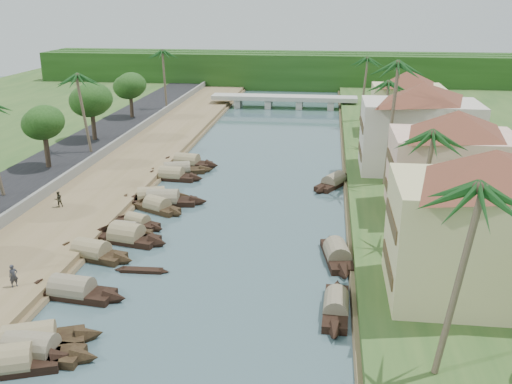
# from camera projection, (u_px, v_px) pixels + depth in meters

# --- Properties ---
(ground) EXTENTS (220.00, 220.00, 0.00)m
(ground) POSITION_uv_depth(u_px,v_px,m) (208.00, 280.00, 43.25)
(ground) COLOR #3B5358
(ground) RESTS_ON ground
(left_bank) EXTENTS (10.00, 180.00, 0.80)m
(left_bank) POSITION_uv_depth(u_px,v_px,m) (105.00, 186.00, 63.80)
(left_bank) COLOR brown
(left_bank) RESTS_ON ground
(right_bank) EXTENTS (16.00, 180.00, 1.20)m
(right_bank) POSITION_uv_depth(u_px,v_px,m) (426.00, 197.00, 59.57)
(right_bank) COLOR #26481D
(right_bank) RESTS_ON ground
(road) EXTENTS (8.00, 180.00, 1.40)m
(road) POSITION_uv_depth(u_px,v_px,m) (33.00, 180.00, 64.71)
(road) COLOR black
(road) RESTS_ON ground
(retaining_wall) EXTENTS (0.40, 180.00, 1.10)m
(retaining_wall) POSITION_uv_depth(u_px,v_px,m) (68.00, 176.00, 63.99)
(retaining_wall) COLOR slate
(retaining_wall) RESTS_ON left_bank
(treeline) EXTENTS (120.00, 14.00, 8.00)m
(treeline) POSITION_uv_depth(u_px,v_px,m) (294.00, 70.00, 135.84)
(treeline) COLOR #17380F
(treeline) RESTS_ON ground
(bridge) EXTENTS (28.00, 4.00, 2.40)m
(bridge) POSITION_uv_depth(u_px,v_px,m) (284.00, 99.00, 110.29)
(bridge) COLOR #9E9F94
(bridge) RESTS_ON ground
(building_near) EXTENTS (14.85, 14.85, 10.20)m
(building_near) POSITION_uv_depth(u_px,v_px,m) (486.00, 224.00, 37.05)
(building_near) COLOR #BEB77F
(building_near) RESTS_ON right_bank
(building_mid) EXTENTS (14.11, 14.11, 9.70)m
(building_mid) POSITION_uv_depth(u_px,v_px,m) (453.00, 162.00, 52.03)
(building_mid) COLOR beige
(building_mid) RESTS_ON right_bank
(building_far) EXTENTS (15.59, 15.59, 10.20)m
(building_far) POSITION_uv_depth(u_px,v_px,m) (420.00, 126.00, 65.21)
(building_far) COLOR beige
(building_far) RESTS_ON right_bank
(building_distant) EXTENTS (12.62, 12.62, 9.20)m
(building_distant) POSITION_uv_depth(u_px,v_px,m) (407.00, 101.00, 84.03)
(building_distant) COLOR #BEB77F
(building_distant) RESTS_ON right_bank
(sampan_0) EXTENTS (8.80, 2.18, 2.29)m
(sampan_0) POSITION_uv_depth(u_px,v_px,m) (31.00, 350.00, 33.98)
(sampan_0) COLOR black
(sampan_0) RESTS_ON ground
(sampan_1) EXTENTS (7.94, 4.30, 2.31)m
(sampan_1) POSITION_uv_depth(u_px,v_px,m) (9.00, 364.00, 32.72)
(sampan_1) COLOR black
(sampan_1) RESTS_ON ground
(sampan_2) EXTENTS (9.01, 4.99, 2.35)m
(sampan_2) POSITION_uv_depth(u_px,v_px,m) (30.00, 341.00, 34.84)
(sampan_2) COLOR black
(sampan_2) RESTS_ON ground
(sampan_3) EXTENTS (8.77, 2.77, 2.31)m
(sampan_3) POSITION_uv_depth(u_px,v_px,m) (72.00, 291.00, 40.85)
(sampan_3) COLOR black
(sampan_3) RESTS_ON ground
(sampan_4) EXTENTS (8.29, 3.62, 2.29)m
(sampan_4) POSITION_uv_depth(u_px,v_px,m) (92.00, 253.00, 46.96)
(sampan_4) COLOR black
(sampan_4) RESTS_ON ground
(sampan_5) EXTENTS (8.28, 3.61, 2.53)m
(sampan_5) POSITION_uv_depth(u_px,v_px,m) (127.00, 237.00, 50.08)
(sampan_5) COLOR black
(sampan_5) RESTS_ON ground
(sampan_6) EXTENTS (6.52, 2.24, 1.95)m
(sampan_6) POSITION_uv_depth(u_px,v_px,m) (126.00, 232.00, 51.19)
(sampan_6) COLOR black
(sampan_6) RESTS_ON ground
(sampan_7) EXTENTS (6.19, 3.56, 1.72)m
(sampan_7) POSITION_uv_depth(u_px,v_px,m) (138.00, 222.00, 53.36)
(sampan_7) COLOR black
(sampan_7) RESTS_ON ground
(sampan_8) EXTENTS (6.81, 4.57, 2.13)m
(sampan_8) POSITION_uv_depth(u_px,v_px,m) (157.00, 207.00, 57.27)
(sampan_8) COLOR black
(sampan_8) RESTS_ON ground
(sampan_9) EXTENTS (9.61, 2.74, 2.37)m
(sampan_9) POSITION_uv_depth(u_px,v_px,m) (163.00, 200.00, 59.14)
(sampan_9) COLOR black
(sampan_9) RESTS_ON ground
(sampan_10) EXTENTS (8.46, 4.13, 2.28)m
(sampan_10) POSITION_uv_depth(u_px,v_px,m) (152.00, 198.00, 59.94)
(sampan_10) COLOR black
(sampan_10) RESTS_ON ground
(sampan_11) EXTENTS (8.05, 2.41, 2.27)m
(sampan_11) POSITION_uv_depth(u_px,v_px,m) (172.00, 176.00, 67.21)
(sampan_11) COLOR black
(sampan_11) RESTS_ON ground
(sampan_12) EXTENTS (9.28, 4.43, 2.19)m
(sampan_12) POSITION_uv_depth(u_px,v_px,m) (177.00, 170.00, 69.38)
(sampan_12) COLOR black
(sampan_12) RESTS_ON ground
(sampan_13) EXTENTS (8.90, 3.26, 2.37)m
(sampan_13) POSITION_uv_depth(u_px,v_px,m) (187.00, 162.00, 72.75)
(sampan_13) COLOR black
(sampan_13) RESTS_ON ground
(sampan_14) EXTENTS (1.89, 8.14, 1.99)m
(sampan_14) POSITION_uv_depth(u_px,v_px,m) (336.00, 306.00, 38.81)
(sampan_14) COLOR black
(sampan_14) RESTS_ON ground
(sampan_15) EXTENTS (3.07, 8.48, 2.22)m
(sampan_15) POSITION_uv_depth(u_px,v_px,m) (337.00, 255.00, 46.61)
(sampan_15) COLOR black
(sampan_15) RESTS_ON ground
(sampan_16) EXTENTS (5.47, 8.29, 2.10)m
(sampan_16) POSITION_uv_depth(u_px,v_px,m) (334.00, 182.00, 64.95)
(sampan_16) COLOR black
(sampan_16) RESTS_ON ground
(canoe_1) EXTENTS (4.51, 0.89, 0.73)m
(canoe_1) POSITION_uv_depth(u_px,v_px,m) (142.00, 271.00, 44.57)
(canoe_1) COLOR black
(canoe_1) RESTS_ON ground
(canoe_2) EXTENTS (4.79, 1.62, 0.69)m
(canoe_2) POSITION_uv_depth(u_px,v_px,m) (165.00, 202.00, 59.46)
(canoe_2) COLOR black
(canoe_2) RESTS_ON ground
(palm_0) EXTENTS (3.20, 3.20, 12.16)m
(palm_0) POSITION_uv_depth(u_px,v_px,m) (462.00, 191.00, 27.30)
(palm_0) COLOR brown
(palm_0) RESTS_ON ground
(palm_1) EXTENTS (3.20, 3.20, 10.88)m
(palm_1) POSITION_uv_depth(u_px,v_px,m) (425.00, 136.00, 43.70)
(palm_1) COLOR brown
(palm_1) RESTS_ON ground
(palm_2) EXTENTS (3.20, 3.20, 14.47)m
(palm_2) POSITION_uv_depth(u_px,v_px,m) (394.00, 66.00, 57.79)
(palm_2) COLOR brown
(palm_2) RESTS_ON ground
(palm_3) EXTENTS (3.20, 3.20, 10.26)m
(palm_3) POSITION_uv_depth(u_px,v_px,m) (387.00, 84.00, 74.32)
(palm_3) COLOR brown
(palm_3) RESTS_ON ground
(palm_6) EXTENTS (3.20, 3.20, 11.37)m
(palm_6) POSITION_uv_depth(u_px,v_px,m) (82.00, 77.00, 70.85)
(palm_6) COLOR brown
(palm_6) RESTS_ON ground
(palm_7) EXTENTS (3.20, 3.20, 11.57)m
(palm_7) POSITION_uv_depth(u_px,v_px,m) (365.00, 60.00, 90.83)
(palm_7) COLOR brown
(palm_7) RESTS_ON ground
(palm_8) EXTENTS (3.20, 3.20, 11.68)m
(palm_8) POSITION_uv_depth(u_px,v_px,m) (164.00, 52.00, 99.78)
(palm_8) COLOR brown
(palm_8) RESTS_ON ground
(tree_3) EXTENTS (4.49, 4.49, 7.15)m
(tree_3) POSITION_uv_depth(u_px,v_px,m) (44.00, 123.00, 65.67)
(tree_3) COLOR #453427
(tree_3) RESTS_ON ground
(tree_4) EXTENTS (5.38, 5.38, 7.80)m
(tree_4) POSITION_uv_depth(u_px,v_px,m) (91.00, 100.00, 78.64)
(tree_4) COLOR #453427
(tree_4) RESTS_ON ground
(tree_5) EXTENTS (4.86, 4.86, 7.20)m
(tree_5) POSITION_uv_depth(u_px,v_px,m) (130.00, 86.00, 93.78)
(tree_5) COLOR #453427
(tree_5) RESTS_ON ground
(tree_6) EXTENTS (4.60, 4.60, 7.35)m
(tree_6) POSITION_uv_depth(u_px,v_px,m) (463.00, 124.00, 65.41)
(tree_6) COLOR #453427
(tree_6) RESTS_ON ground
(person_near) EXTENTS (0.71, 0.73, 1.69)m
(person_near) POSITION_uv_depth(u_px,v_px,m) (13.00, 276.00, 40.41)
(person_near) COLOR #2B2C34
(person_near) RESTS_ON left_bank
(person_far) EXTENTS (0.98, 0.98, 1.60)m
(person_far) POSITION_uv_depth(u_px,v_px,m) (58.00, 199.00, 55.93)
(person_far) COLOR #2E2C20
(person_far) RESTS_ON left_bank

